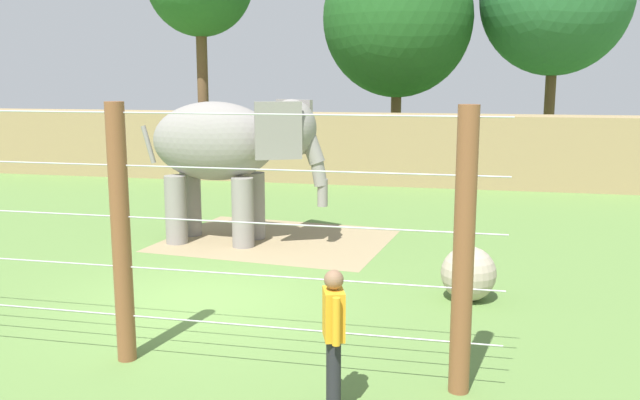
{
  "coord_description": "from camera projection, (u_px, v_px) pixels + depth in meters",
  "views": [
    {
      "loc": [
        4.36,
        -10.52,
        3.76
      ],
      "look_at": [
        1.49,
        2.33,
        1.4
      ],
      "focal_mm": 38.4,
      "sensor_mm": 36.0,
      "label": 1
    }
  ],
  "objects": [
    {
      "name": "ground_plane",
      "position": [
        206.0,
        300.0,
        11.71
      ],
      "size": [
        120.0,
        120.0,
        0.0
      ],
      "primitive_type": "plane",
      "color": "#5B7F3D"
    },
    {
      "name": "dirt_patch",
      "position": [
        278.0,
        240.0,
        16.09
      ],
      "size": [
        5.46,
        4.61,
        0.01
      ],
      "primitive_type": "cube",
      "rotation": [
        0.0,
        0.0,
        -0.1
      ],
      "color": "#937F5B",
      "rests_on": "ground"
    },
    {
      "name": "embankment_wall",
      "position": [
        350.0,
        148.0,
        24.9
      ],
      "size": [
        36.0,
        1.8,
        2.48
      ],
      "primitive_type": "cube",
      "color": "#997F56",
      "rests_on": "ground"
    },
    {
      "name": "elephant",
      "position": [
        228.0,
        148.0,
        15.56
      ],
      "size": [
        4.45,
        1.87,
        3.3
      ],
      "color": "gray",
      "rests_on": "ground"
    },
    {
      "name": "enrichment_ball",
      "position": [
        468.0,
        274.0,
        11.65
      ],
      "size": [
        0.94,
        0.94,
        0.94
      ],
      "primitive_type": "sphere",
      "color": "tan",
      "rests_on": "ground"
    },
    {
      "name": "cable_fence",
      "position": [
        125.0,
        234.0,
        8.95
      ],
      "size": [
        9.62,
        0.25,
        3.46
      ],
      "color": "brown",
      "rests_on": "ground"
    },
    {
      "name": "zookeeper",
      "position": [
        334.0,
        334.0,
        7.67
      ],
      "size": [
        0.34,
        0.57,
        1.67
      ],
      "color": "#232328",
      "rests_on": "ground"
    },
    {
      "name": "tree_left_of_centre",
      "position": [
        398.0,
        18.0,
        28.57
      ],
      "size": [
        6.26,
        6.26,
        9.5
      ],
      "color": "brown",
      "rests_on": "ground"
    }
  ]
}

